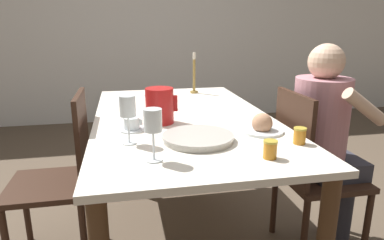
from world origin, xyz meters
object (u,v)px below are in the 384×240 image
(teacup_near_person, at_px, (132,125))
(candlestick_tall, at_px, (194,78))
(chair_opposite, at_px, (62,175))
(teacup_across, at_px, (167,105))
(person_seated, at_px, (325,132))
(bread_plate, at_px, (262,126))
(serving_tray, at_px, (198,138))
(chair_person_side, at_px, (310,170))
(jam_jar_amber, at_px, (270,149))
(wine_glass_water, at_px, (128,108))
(jam_jar_red, at_px, (300,135))
(red_pitcher, at_px, (160,105))
(wine_glass_juice, at_px, (153,123))

(teacup_near_person, height_order, candlestick_tall, candlestick_tall)
(chair_opposite, xyz_separation_m, teacup_across, (0.61, 0.24, 0.31))
(person_seated, xyz_separation_m, bread_plate, (-0.44, -0.15, 0.10))
(teacup_near_person, bearing_deg, serving_tray, -38.31)
(teacup_near_person, relative_size, teacup_across, 1.00)
(bread_plate, bearing_deg, chair_person_side, 17.89)
(jam_jar_amber, bearing_deg, chair_person_side, 44.12)
(wine_glass_water, distance_m, jam_jar_red, 0.75)
(wine_glass_water, xyz_separation_m, bread_plate, (0.63, 0.04, -0.13))
(red_pitcher, relative_size, candlestick_tall, 0.62)
(red_pitcher, height_order, teacup_across, red_pitcher)
(person_seated, distance_m, bread_plate, 0.47)
(jam_jar_amber, bearing_deg, teacup_across, 108.32)
(jam_jar_red, bearing_deg, candlestick_tall, 100.12)
(chair_opposite, bearing_deg, person_seated, -96.83)
(serving_tray, height_order, jam_jar_red, jam_jar_red)
(red_pitcher, xyz_separation_m, bread_plate, (0.47, -0.26, -0.06))
(teacup_across, height_order, jam_jar_red, jam_jar_red)
(teacup_near_person, height_order, teacup_across, same)
(jam_jar_amber, relative_size, candlestick_tall, 0.24)
(wine_glass_juice, distance_m, bread_plate, 0.62)
(candlestick_tall, bearing_deg, jam_jar_red, -79.88)
(jam_jar_amber, bearing_deg, chair_opposite, 144.37)
(bread_plate, distance_m, candlestick_tall, 1.04)
(wine_glass_juice, relative_size, candlestick_tall, 0.67)
(chair_opposite, bearing_deg, jam_jar_amber, -125.63)
(wine_glass_juice, xyz_separation_m, jam_jar_amber, (0.44, -0.06, -0.11))
(red_pitcher, distance_m, teacup_across, 0.32)
(chair_person_side, xyz_separation_m, chair_opposite, (-1.35, 0.21, 0.00))
(chair_opposite, relative_size, wine_glass_water, 4.42)
(serving_tray, bearing_deg, red_pitcher, 112.41)
(person_seated, relative_size, serving_tray, 3.71)
(wine_glass_juice, bearing_deg, chair_opposite, 128.02)
(chair_person_side, distance_m, jam_jar_red, 0.51)
(person_seated, xyz_separation_m, teacup_near_person, (-1.06, 0.01, 0.10))
(teacup_near_person, bearing_deg, candlestick_tall, 60.40)
(teacup_across, xyz_separation_m, bread_plate, (0.39, -0.56, 0.00))
(chair_opposite, height_order, person_seated, person_seated)
(person_seated, xyz_separation_m, serving_tray, (-0.77, -0.22, 0.09))
(chair_person_side, xyz_separation_m, red_pitcher, (-0.82, 0.14, 0.37))
(chair_person_side, xyz_separation_m, wine_glass_juice, (-0.90, -0.37, 0.43))
(wine_glass_juice, relative_size, bread_plate, 0.99)
(chair_person_side, relative_size, serving_tray, 2.93)
(person_seated, height_order, jam_jar_amber, person_seated)
(red_pitcher, relative_size, jam_jar_amber, 2.57)
(wine_glass_juice, relative_size, jam_jar_red, 2.80)
(teacup_near_person, height_order, bread_plate, bread_plate)
(chair_opposite, distance_m, wine_glass_juice, 0.85)
(person_seated, bearing_deg, wine_glass_water, -80.04)
(wine_glass_juice, bearing_deg, chair_person_side, 22.61)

